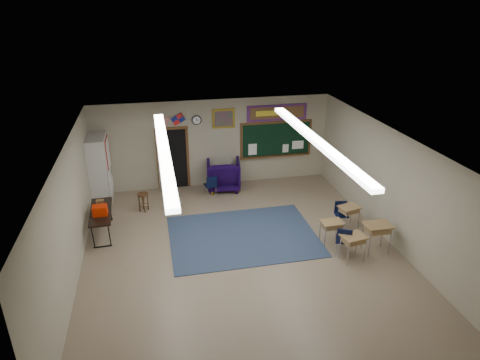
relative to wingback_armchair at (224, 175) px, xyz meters
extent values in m
plane|color=#826F59|center=(-0.24, -4.04, -0.51)|extent=(9.00, 9.00, 0.00)
cube|color=#A79E87|center=(-0.24, 0.46, 0.99)|extent=(8.00, 0.04, 3.00)
cube|color=#A79E87|center=(-0.24, -8.54, 0.99)|extent=(8.00, 0.04, 3.00)
cube|color=#A79E87|center=(-4.24, -4.04, 0.99)|extent=(0.04, 9.00, 3.00)
cube|color=#A79E87|center=(3.76, -4.04, 0.99)|extent=(0.04, 9.00, 3.00)
cube|color=silver|center=(-0.24, -4.04, 2.49)|extent=(8.00, 9.00, 0.04)
cube|color=#2E3C57|center=(-0.04, -3.24, -0.50)|extent=(4.00, 3.00, 0.02)
cube|color=black|center=(-1.64, 0.45, 0.54)|extent=(0.95, 0.04, 2.10)
cube|color=silver|center=(-1.99, 0.01, 0.52)|extent=(0.35, 0.86, 2.05)
cube|color=brown|center=(1.96, 0.43, 0.99)|extent=(2.55, 0.05, 1.30)
cube|color=black|center=(1.96, 0.41, 0.99)|extent=(2.40, 0.03, 1.15)
cube|color=brown|center=(1.96, 0.37, 0.39)|extent=(2.40, 0.12, 0.04)
cube|color=#A00D0E|center=(1.96, 0.43, 1.94)|extent=(2.10, 0.04, 0.55)
cube|color=brown|center=(1.96, 0.42, 1.94)|extent=(1.90, 0.03, 0.40)
cube|color=#A78A20|center=(0.11, 0.43, 1.84)|extent=(0.75, 0.05, 0.65)
cube|color=#A51466|center=(0.11, 0.41, 1.84)|extent=(0.62, 0.03, 0.52)
cylinder|color=black|center=(-0.79, 0.43, 1.84)|extent=(0.32, 0.05, 0.32)
cylinder|color=white|center=(-0.79, 0.41, 1.84)|extent=(0.26, 0.02, 0.26)
cube|color=silver|center=(-3.96, -0.19, 0.59)|extent=(0.55, 1.25, 2.20)
imported|color=black|center=(0.00, 0.00, 0.00)|extent=(1.25, 1.27, 1.02)
cube|color=#9E7D49|center=(2.15, -4.13, 0.15)|extent=(0.57, 0.43, 0.04)
cube|color=brown|center=(2.15, -4.13, 0.05)|extent=(0.50, 0.37, 0.11)
cube|color=#9E7D49|center=(2.98, -3.42, 0.15)|extent=(0.66, 0.56, 0.04)
cube|color=brown|center=(2.98, -3.42, 0.06)|extent=(0.57, 0.47, 0.11)
cube|color=#9E7D49|center=(2.37, -4.96, 0.18)|extent=(0.65, 0.53, 0.04)
cube|color=brown|center=(2.37, -4.96, 0.08)|extent=(0.57, 0.45, 0.12)
cube|color=#9E7D49|center=(3.14, -4.71, 0.27)|extent=(0.68, 0.51, 0.04)
cube|color=brown|center=(3.14, -4.71, 0.16)|extent=(0.59, 0.43, 0.13)
cube|color=black|center=(-3.82, -2.26, 0.17)|extent=(0.63, 1.72, 0.05)
cube|color=red|center=(-3.80, -2.50, 0.32)|extent=(0.38, 0.28, 0.26)
cylinder|color=#432714|center=(-2.70, -1.13, 0.05)|extent=(0.33, 0.33, 0.04)
torus|color=#432714|center=(-2.70, -1.13, -0.32)|extent=(0.27, 0.27, 0.02)
camera|label=1|loc=(-2.27, -13.22, 5.63)|focal=32.00mm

